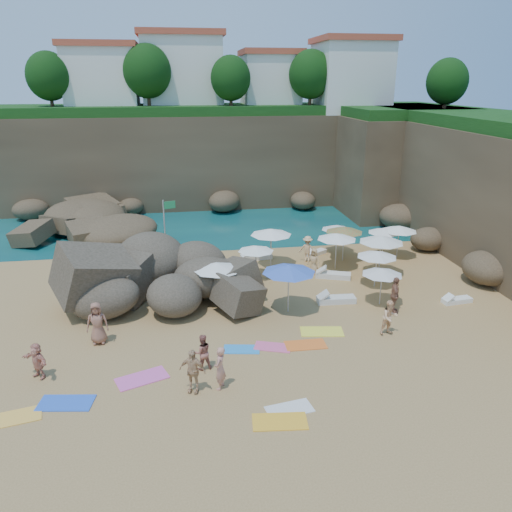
{
  "coord_description": "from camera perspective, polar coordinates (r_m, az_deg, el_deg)",
  "views": [
    {
      "loc": [
        -1.96,
        -21.85,
        10.91
      ],
      "look_at": [
        2.0,
        3.0,
        2.0
      ],
      "focal_mm": 35.0,
      "sensor_mm": 36.0,
      "label": 1
    }
  ],
  "objects": [
    {
      "name": "ground",
      "position": [
        24.5,
        -3.54,
        -6.98
      ],
      "size": [
        120.0,
        120.0,
        0.0
      ],
      "primitive_type": "plane",
      "color": "tan",
      "rests_on": "ground"
    },
    {
      "name": "seawater",
      "position": [
        53.02,
        -6.8,
        7.49
      ],
      "size": [
        120.0,
        120.0,
        0.0
      ],
      "primitive_type": "plane",
      "color": "#0C4751",
      "rests_on": "ground"
    },
    {
      "name": "cliff_back",
      "position": [
        47.52,
        -4.26,
        11.08
      ],
      "size": [
        44.0,
        8.0,
        8.0
      ],
      "primitive_type": "cube",
      "color": "brown",
      "rests_on": "ground"
    },
    {
      "name": "cliff_right",
      "position": [
        37.12,
        25.73,
        6.85
      ],
      "size": [
        8.0,
        30.0,
        8.0
      ],
      "primitive_type": "cube",
      "color": "brown",
      "rests_on": "ground"
    },
    {
      "name": "cliff_corner",
      "position": [
        46.46,
        15.4,
        10.26
      ],
      "size": [
        10.0,
        12.0,
        8.0
      ],
      "primitive_type": "cube",
      "color": "brown",
      "rests_on": "ground"
    },
    {
      "name": "rock_promontory",
      "position": [
        40.41,
        -21.63,
        2.43
      ],
      "size": [
        12.0,
        7.0,
        2.0
      ],
      "primitive_type": null,
      "color": "brown",
      "rests_on": "ground"
    },
    {
      "name": "clifftop_buildings",
      "position": [
        47.9,
        -3.36,
        19.86
      ],
      "size": [
        28.48,
        9.48,
        7.0
      ],
      "color": "white",
      "rests_on": "cliff_back"
    },
    {
      "name": "clifftop_trees",
      "position": [
        41.91,
        0.21,
        19.97
      ],
      "size": [
        35.6,
        23.82,
        4.4
      ],
      "color": "#11380F",
      "rests_on": "ground"
    },
    {
      "name": "marina_masts",
      "position": [
        54.43,
        -24.79,
        9.38
      ],
      "size": [
        3.1,
        0.1,
        6.0
      ],
      "color": "white",
      "rests_on": "ground"
    },
    {
      "name": "rock_outcrop",
      "position": [
        26.74,
        -9.77,
        -4.88
      ],
      "size": [
        7.82,
        5.88,
        3.12
      ],
      "primitive_type": null,
      "rotation": [
        0.0,
        0.0,
        -0.0
      ],
      "color": "brown",
      "rests_on": "ground"
    },
    {
      "name": "flag_pole",
      "position": [
        31.36,
        -10.2,
        3.75
      ],
      "size": [
        0.77,
        0.28,
        4.02
      ],
      "color": "silver",
      "rests_on": "ground"
    },
    {
      "name": "parasol_0",
      "position": [
        30.31,
        1.73,
        2.78
      ],
      "size": [
        2.53,
        2.53,
        2.39
      ],
      "color": "silver",
      "rests_on": "ground"
    },
    {
      "name": "parasol_1",
      "position": [
        29.64,
        14.14,
        1.89
      ],
      "size": [
        2.58,
        2.58,
        2.44
      ],
      "color": "silver",
      "rests_on": "ground"
    },
    {
      "name": "parasol_2",
      "position": [
        33.17,
        9.24,
        3.25
      ],
      "size": [
        2.04,
        2.04,
        1.93
      ],
      "color": "silver",
      "rests_on": "ground"
    },
    {
      "name": "parasol_3",
      "position": [
        30.24,
        9.22,
        2.23
      ],
      "size": [
        2.38,
        2.38,
        2.25
      ],
      "color": "silver",
      "rests_on": "ground"
    },
    {
      "name": "parasol_4",
      "position": [
        33.13,
        16.06,
        3.05
      ],
      "size": [
        2.25,
        2.25,
        2.13
      ],
      "color": "silver",
      "rests_on": "ground"
    },
    {
      "name": "parasol_5",
      "position": [
        25.08,
        -4.49,
        -1.18
      ],
      "size": [
        2.39,
        2.39,
        2.26
      ],
      "color": "silver",
      "rests_on": "ground"
    },
    {
      "name": "parasol_6",
      "position": [
        31.77,
        10.06,
        3.01
      ],
      "size": [
        2.37,
        2.37,
        2.24
      ],
      "color": "silver",
      "rests_on": "ground"
    },
    {
      "name": "parasol_7",
      "position": [
        32.97,
        14.46,
        2.85
      ],
      "size": [
        2.09,
        2.09,
        1.97
      ],
      "color": "silver",
      "rests_on": "ground"
    },
    {
      "name": "parasol_8",
      "position": [
        25.88,
        14.24,
        -1.76
      ],
      "size": [
        2.06,
        2.06,
        1.95
      ],
      "color": "silver",
      "rests_on": "ground"
    },
    {
      "name": "parasol_9",
      "position": [
        28.51,
        -0.01,
        0.87
      ],
      "size": [
        2.08,
        2.08,
        1.97
      ],
      "color": "silver",
      "rests_on": "ground"
    },
    {
      "name": "parasol_10",
      "position": [
        24.17,
        3.79,
        -1.46
      ],
      "size": [
        2.63,
        2.63,
        2.49
      ],
      "color": "silver",
      "rests_on": "ground"
    },
    {
      "name": "parasol_11",
      "position": [
        28.06,
        13.67,
        0.22
      ],
      "size": [
        2.2,
        2.2,
        2.08
      ],
      "color": "silver",
      "rests_on": "ground"
    },
    {
      "name": "lounger_0",
      "position": [
        30.44,
        -4.72,
        -1.32
      ],
      "size": [
        1.61,
        1.29,
        0.25
      ],
      "primitive_type": "cube",
      "rotation": [
        0.0,
        0.0,
        0.57
      ],
      "color": "white",
      "rests_on": "ground"
    },
    {
      "name": "lounger_1",
      "position": [
        32.09,
        0.04,
        -0.08
      ],
      "size": [
        2.06,
        0.87,
        0.31
      ],
      "primitive_type": "cube",
      "rotation": [
        0.0,
        0.0,
        0.11
      ],
      "color": "silver",
      "rests_on": "ground"
    },
    {
      "name": "lounger_2",
      "position": [
        33.14,
        6.89,
        0.36
      ],
      "size": [
        1.63,
        1.35,
        0.25
      ],
      "primitive_type": "cube",
      "rotation": [
        0.0,
        0.0,
        0.6
      ],
      "color": "white",
      "rests_on": "ground"
    },
    {
      "name": "lounger_3",
      "position": [
        26.26,
        9.14,
        -4.94
      ],
      "size": [
        2.01,
        0.76,
        0.31
      ],
      "primitive_type": "cube",
      "rotation": [
        0.0,
        0.0,
        -0.05
      ],
      "color": "silver",
      "rests_on": "ground"
    },
    {
      "name": "lounger_4",
      "position": [
        29.42,
        8.81,
        -2.18
      ],
      "size": [
        2.12,
        1.34,
        0.31
      ],
      "primitive_type": "cube",
      "rotation": [
        0.0,
        0.0,
        -0.36
      ],
      "color": "silver",
      "rests_on": "ground"
    },
    {
      "name": "lounger_5",
      "position": [
        27.94,
        21.98,
        -4.72
      ],
      "size": [
        1.62,
        0.7,
        0.24
      ],
      "primitive_type": "cube",
      "rotation": [
        0.0,
        0.0,
        0.12
      ],
      "color": "white",
      "rests_on": "ground"
    },
    {
      "name": "towel_0",
      "position": [
        19.76,
        -20.9,
        -15.42
      ],
      "size": [
        2.05,
        1.24,
        0.03
      ],
      "primitive_type": "cube",
      "rotation": [
        0.0,
        0.0,
        -0.15
      ],
      "color": "blue",
      "rests_on": "ground"
    },
    {
      "name": "towel_1",
      "position": [
        20.32,
        -12.89,
        -13.47
      ],
      "size": [
        2.17,
        1.61,
        0.03
      ],
      "primitive_type": "cube",
      "rotation": [
        0.0,
        0.0,
        0.37
      ],
      "color": "#EB5BB1",
      "rests_on": "ground"
    },
    {
      "name": "towel_2",
      "position": [
        17.75,
        2.74,
        -18.38
      ],
      "size": [
        1.94,
        1.12,
        0.03
      ],
      "primitive_type": "cube",
      "rotation": [
        0.0,
        0.0,
        -0.11
      ],
      "color": "yellow",
      "rests_on": "ground"
    },
    {
      "name": "towel_4",
      "position": [
        19.71,
        -25.97,
        -16.29
      ],
      "size": [
        1.94,
        1.25,
        0.03
      ],
      "primitive_type": "cube",
      "rotation": [
        0.0,
        0.0,
        0.21
      ],
      "color": "#FFBA43",
      "rests_on": "ground"
    },
    {
      "name": "towel_5",
      "position": [
        18.31,
        3.84,
        -17.07
      ],
      "size": [
        1.75,
        1.08,
        0.03
      ],
      "primitive_type": "cube",
      "rotation": [
        0.0,
        0.0,
        0.17
      ],
      "color": "silver",
      "rests_on": "ground"
    },
    {
      "name": "towel_8",
      "position": [
        21.73,
        -1.66,
        -10.6
      ],
      "size": [
        1.65,
        1.02,
        0.03
      ],
      "primitive_type": "cube",
      "rotation": [
        0.0,
        0.0,
        -0.18
      ],
      "color": "#2A8FE4",
      "rests_on": "ground"
    },
    {
      "name": "towel_9",
      "position": [
        21.9,
        1.92,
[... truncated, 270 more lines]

